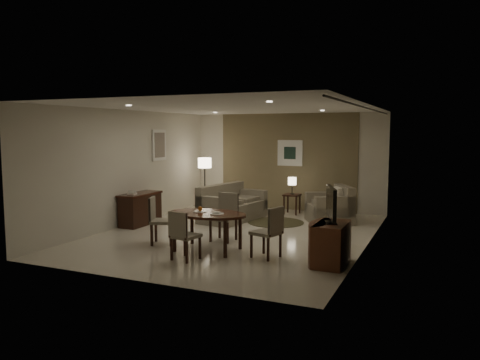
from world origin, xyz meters
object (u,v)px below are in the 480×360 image
at_px(floor_lamp, 205,184).
at_px(sofa, 233,203).
at_px(tv_cabinet, 332,244).
at_px(dining_table, 208,232).
at_px(chair_far, 223,217).
at_px(console_desk, 140,209).
at_px(armchair, 329,204).
at_px(chair_right, 266,232).
at_px(chair_near, 186,235).
at_px(chair_left, 163,221).
at_px(side_table, 292,204).

bearing_deg(floor_lamp, sofa, -39.04).
relative_size(tv_cabinet, dining_table, 0.60).
bearing_deg(chair_far, console_desk, 166.81).
xyz_separation_m(dining_table, armchair, (1.47, 3.53, 0.09)).
relative_size(dining_table, chair_far, 1.57).
bearing_deg(chair_right, floor_lamp, -124.43).
bearing_deg(chair_near, floor_lamp, -54.94).
xyz_separation_m(chair_near, floor_lamp, (-2.13, 4.73, 0.30)).
xyz_separation_m(chair_left, floor_lamp, (-1.15, 3.92, 0.27)).
bearing_deg(console_desk, sofa, 38.40).
relative_size(tv_cabinet, side_table, 1.69).
bearing_deg(chair_left, chair_far, -75.60).
bearing_deg(console_desk, floor_lamp, 81.14).
bearing_deg(dining_table, chair_near, -94.27).
height_order(chair_right, armchair, chair_right).
relative_size(chair_left, side_table, 1.74).
bearing_deg(chair_far, tv_cabinet, -16.44).
relative_size(console_desk, chair_left, 1.29).
xyz_separation_m(chair_far, sofa, (-0.75, 2.10, -0.04)).
relative_size(sofa, side_table, 3.49).
height_order(chair_far, armchair, chair_far).
distance_m(chair_right, armchair, 3.56).
distance_m(dining_table, chair_right, 1.17).
bearing_deg(chair_left, side_table, -38.63).
xyz_separation_m(dining_table, sofa, (-0.81, 2.90, 0.09)).
bearing_deg(dining_table, chair_right, -0.96).
distance_m(chair_far, side_table, 3.54).
distance_m(sofa, floor_lamp, 1.80).
distance_m(tv_cabinet, dining_table, 2.31).
xyz_separation_m(dining_table, chair_left, (-1.04, 0.10, 0.11)).
xyz_separation_m(chair_right, armchair, (0.31, 3.55, -0.01)).
relative_size(tv_cabinet, chair_left, 0.97).
height_order(chair_left, side_table, chair_left).
xyz_separation_m(chair_near, chair_far, (-0.01, 1.51, 0.05)).
bearing_deg(console_desk, chair_right, -22.11).
bearing_deg(chair_left, console_desk, 26.52).
height_order(console_desk, sofa, sofa).
relative_size(chair_near, armchair, 0.85).
bearing_deg(armchair, chair_near, -50.96).
bearing_deg(floor_lamp, chair_near, -65.76).
xyz_separation_m(console_desk, side_table, (2.86, 2.82, -0.11)).
height_order(armchair, side_table, armchair).
bearing_deg(side_table, chair_right, -78.57).
bearing_deg(console_desk, chair_near, -41.21).
distance_m(tv_cabinet, chair_right, 1.16).
distance_m(tv_cabinet, chair_far, 2.51).
bearing_deg(armchair, chair_right, -36.16).
relative_size(chair_right, side_table, 1.70).
distance_m(console_desk, chair_right, 4.04).
xyz_separation_m(chair_far, floor_lamp, (-2.12, 3.22, 0.25)).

